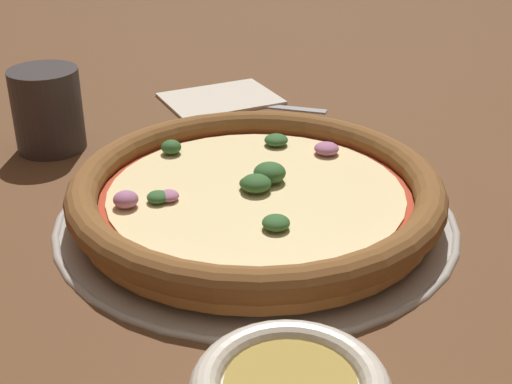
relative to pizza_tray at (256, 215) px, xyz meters
The scene contains 6 objects.
ground_plane 0.00m from the pizza_tray, ahead, with size 3.00×3.00×0.00m, color brown.
pizza_tray is the anchor object (origin of this frame).
pizza 0.02m from the pizza_tray, 116.01° to the right, with size 0.33×0.33×0.04m.
drinking_cup 0.27m from the pizza_tray, 92.36° to the right, with size 0.07×0.07×0.09m.
napkin 0.31m from the pizza_tray, 138.78° to the right, with size 0.17×0.16×0.01m.
fork 0.29m from the pizza_tray, 143.60° to the right, with size 0.07×0.19×0.00m.
Camera 1 is at (0.47, 0.30, 0.31)m, focal length 50.00 mm.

